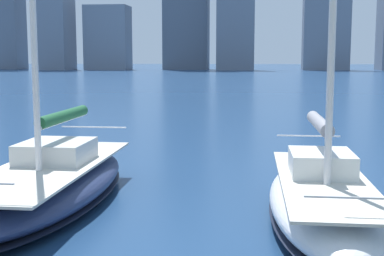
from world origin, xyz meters
TOP-DOWN VIEW (x-y plane):
  - city_skyline at (4.66, -161.17)m, footprint 164.99×25.68m
  - sailboat_grey at (-3.43, -6.68)m, footprint 2.51×7.81m
  - sailboat_forest at (3.56, -7.56)m, footprint 3.00×8.93m

SIDE VIEW (x-z plane):
  - sailboat_forest at x=3.56m, z-range -5.45..6.73m
  - sailboat_grey at x=-3.43m, z-range -4.30..5.60m
  - city_skyline at x=4.66m, z-range -7.76..44.98m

